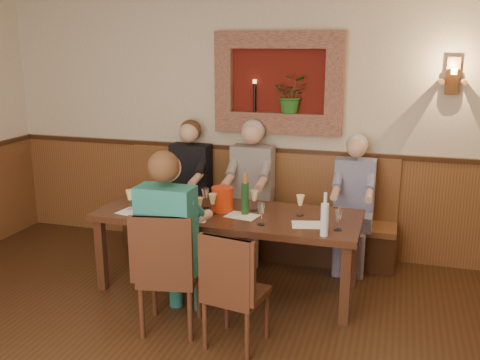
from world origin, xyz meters
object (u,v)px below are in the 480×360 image
object	(u,v)px
chair_near_left	(170,295)
water_bottle	(325,218)
wine_bottle_green_a	(245,198)
person_chair_front	(172,254)
person_bench_left	(189,197)
dining_table	(228,220)
chair_near_right	(235,313)
wine_bottle_green_b	(168,187)
spittoon_bucket	(222,199)
person_bench_right	(352,214)
person_bench_mid	(250,201)
bench	(255,224)

from	to	relation	value
chair_near_left	water_bottle	xyz separation A→B (m)	(1.14, 0.49, 0.60)
wine_bottle_green_a	person_chair_front	bearing A→B (deg)	-116.43
person_bench_left	dining_table	bearing A→B (deg)	-48.85
chair_near_right	wine_bottle_green_b	bearing A→B (deg)	143.03
spittoon_bucket	water_bottle	world-z (taller)	water_bottle
person_bench_right	wine_bottle_green_a	distance (m)	1.28
chair_near_right	water_bottle	xyz separation A→B (m)	(0.57, 0.57, 0.62)
person_bench_mid	person_chair_front	xyz separation A→B (m)	(-0.19, -1.61, 0.00)
person_bench_right	person_bench_mid	bearing A→B (deg)	-179.83
chair_near_left	spittoon_bucket	size ratio (longest dim) A/B	4.49
chair_near_left	water_bottle	distance (m)	1.38
chair_near_right	person_bench_left	distance (m)	2.10
person_bench_left	person_bench_mid	world-z (taller)	person_bench_mid
chair_near_right	spittoon_bucket	xyz separation A→B (m)	(-0.42, 0.96, 0.59)
bench	spittoon_bucket	distance (m)	1.06
spittoon_bucket	wine_bottle_green_a	distance (m)	0.23
dining_table	water_bottle	distance (m)	1.02
chair_near_left	person_bench_mid	size ratio (longest dim) A/B	0.68
chair_near_right	person_chair_front	bearing A→B (deg)	174.37
dining_table	spittoon_bucket	bearing A→B (deg)	156.31
chair_near_left	wine_bottle_green_b	xyz separation A→B (m)	(-0.44, 0.98, 0.62)
bench	person_chair_front	xyz separation A→B (m)	(-0.22, -1.72, 0.29)
person_bench_left	spittoon_bucket	world-z (taller)	person_bench_left
wine_bottle_green_b	spittoon_bucket	bearing A→B (deg)	-10.20
wine_bottle_green_a	bench	bearing A→B (deg)	99.84
person_bench_right	spittoon_bucket	bearing A→B (deg)	-144.07
dining_table	chair_near_left	size ratio (longest dim) A/B	2.38
dining_table	chair_near_left	distance (m)	0.96
person_bench_right	person_chair_front	distance (m)	2.06
dining_table	person_bench_left	distance (m)	1.11
person_bench_left	person_bench_right	bearing A→B (deg)	0.08
wine_bottle_green_b	water_bottle	xyz separation A→B (m)	(1.58, -0.50, -0.01)
chair_near_left	person_bench_mid	bearing A→B (deg)	72.78
dining_table	water_bottle	bearing A→B (deg)	-21.36
person_bench_mid	person_chair_front	bearing A→B (deg)	-96.83
chair_near_left	spittoon_bucket	xyz separation A→B (m)	(0.15, 0.88, 0.57)
person_chair_front	water_bottle	size ratio (longest dim) A/B	4.12
person_bench_right	person_chair_front	world-z (taller)	person_chair_front
chair_near_right	person_bench_right	world-z (taller)	person_bench_right
chair_near_left	chair_near_right	bearing A→B (deg)	-19.00
person_bench_left	person_chair_front	distance (m)	1.69
chair_near_right	wine_bottle_green_a	world-z (taller)	wine_bottle_green_a
dining_table	bench	xyz separation A→B (m)	(0.00, 0.94, -0.35)
chair_near_left	person_bench_right	size ratio (longest dim) A/B	0.73
person_bench_mid	person_bench_right	xyz separation A→B (m)	(1.08, 0.00, -0.05)
bench	chair_near_right	bearing A→B (deg)	-79.21
dining_table	person_bench_mid	distance (m)	0.84
person_chair_front	spittoon_bucket	world-z (taller)	person_chair_front
spittoon_bucket	person_bench_mid	bearing A→B (deg)	87.19
spittoon_bucket	wine_bottle_green_b	size ratio (longest dim) A/B	0.58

